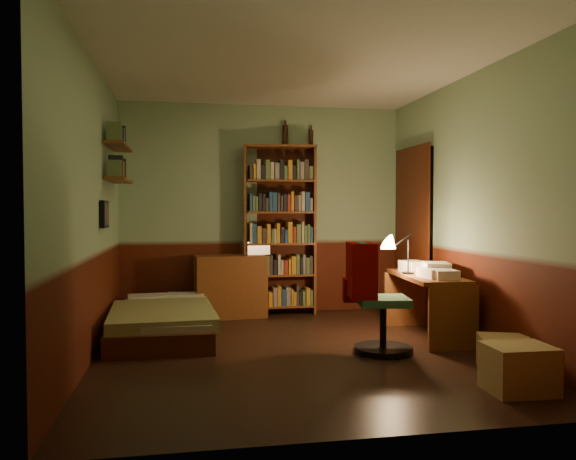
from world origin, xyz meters
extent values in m
cube|color=black|center=(0.00, 0.00, -0.01)|extent=(3.50, 4.00, 0.02)
cube|color=silver|center=(0.00, 0.00, 2.61)|extent=(3.50, 4.00, 0.02)
cube|color=#90B58B|center=(0.00, 2.01, 1.30)|extent=(3.50, 0.02, 2.60)
cube|color=#90B58B|center=(-1.76, 0.00, 1.30)|extent=(0.02, 4.00, 2.60)
cube|color=#90B58B|center=(1.76, 0.00, 1.30)|extent=(0.02, 4.00, 2.60)
cube|color=#90B58B|center=(0.00, -2.01, 1.30)|extent=(3.50, 0.02, 2.60)
cube|color=black|center=(1.72, 1.30, 1.00)|extent=(0.06, 0.90, 2.00)
cube|color=#3E170A|center=(1.69, 1.30, 1.00)|extent=(0.02, 0.98, 2.08)
cube|color=olive|center=(-1.19, 0.85, 0.26)|extent=(0.96, 1.78, 0.53)
cube|color=brown|center=(-0.43, 1.77, 0.37)|extent=(0.87, 0.49, 0.75)
cube|color=#B2B2B7|center=(-0.11, 1.89, 0.83)|extent=(0.35, 0.30, 0.16)
cube|color=brown|center=(0.19, 1.85, 1.04)|extent=(0.92, 0.38, 2.09)
cylinder|color=black|center=(0.28, 1.96, 2.22)|extent=(0.08, 0.08, 0.26)
cylinder|color=black|center=(0.61, 1.96, 2.19)|extent=(0.07, 0.07, 0.21)
cube|color=brown|center=(1.44, 0.31, 0.32)|extent=(0.58, 1.23, 0.64)
cube|color=silver|center=(1.50, 0.23, 0.70)|extent=(0.31, 0.37, 0.13)
cone|color=black|center=(1.27, 0.40, 0.89)|extent=(0.17, 0.17, 0.51)
cube|color=#2E633D|center=(0.79, -0.19, 0.46)|extent=(0.51, 0.47, 0.92)
cube|color=#9B0500|center=(0.85, 0.01, 1.16)|extent=(0.24, 0.42, 0.49)
cube|color=brown|center=(-1.64, 1.10, 1.60)|extent=(0.20, 0.90, 0.03)
cube|color=brown|center=(-1.64, 1.10, 1.95)|extent=(0.20, 0.90, 0.03)
cube|color=black|center=(-1.72, 0.60, 1.25)|extent=(0.04, 0.32, 0.26)
cube|color=tan|center=(1.35, -1.42, 0.17)|extent=(0.46, 0.37, 0.33)
cube|color=tan|center=(1.56, -0.90, 0.14)|extent=(0.47, 0.43, 0.27)
camera|label=1|loc=(-0.96, -4.99, 1.29)|focal=35.00mm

